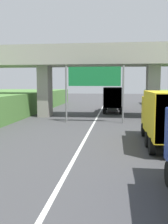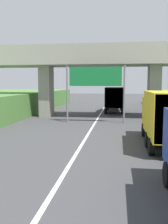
{
  "view_description": "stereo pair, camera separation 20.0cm",
  "coord_description": "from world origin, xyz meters",
  "views": [
    {
      "loc": [
        2.1,
        -1.44,
        3.89
      ],
      "look_at": [
        0.0,
        15.4,
        2.0
      ],
      "focal_mm": 40.53,
      "sensor_mm": 36.0,
      "label": 1
    },
    {
      "loc": [
        2.3,
        -1.42,
        3.89
      ],
      "look_at": [
        0.0,
        15.4,
        2.0
      ],
      "focal_mm": 40.53,
      "sensor_mm": 36.0,
      "label": 2
    }
  ],
  "objects": [
    {
      "name": "overhead_highway_sign",
      "position": [
        0.0,
        23.7,
        4.23
      ],
      "size": [
        5.88,
        0.18,
        5.68
      ],
      "color": "slate",
      "rests_on": "ground"
    },
    {
      "name": "truck_black",
      "position": [
        1.73,
        33.53,
        1.93
      ],
      "size": [
        2.44,
        7.3,
        3.44
      ],
      "color": "black",
      "rests_on": "ground"
    },
    {
      "name": "truck_yellow",
      "position": [
        5.19,
        14.75,
        1.93
      ],
      "size": [
        2.44,
        7.3,
        3.44
      ],
      "color": "black",
      "rests_on": "ground"
    },
    {
      "name": "car_red",
      "position": [
        1.51,
        42.11,
        0.86
      ],
      "size": [
        1.86,
        4.1,
        1.72
      ],
      "color": "red",
      "rests_on": "ground"
    },
    {
      "name": "lane_centre_stripe",
      "position": [
        0.0,
        22.41,
        0.0
      ],
      "size": [
        0.2,
        84.81,
        0.01
      ],
      "primitive_type": "cube",
      "color": "white",
      "rests_on": "ground"
    },
    {
      "name": "overpass_bridge",
      "position": [
        0.0,
        28.01,
        6.22
      ],
      "size": [
        40.0,
        4.8,
        8.18
      ],
      "color": "#9E998E",
      "rests_on": "ground"
    }
  ]
}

